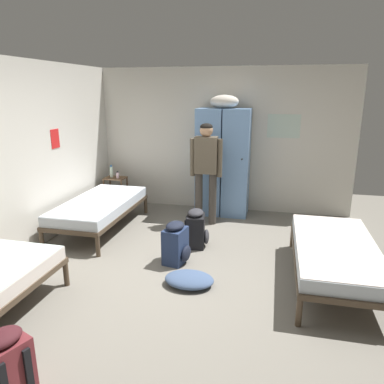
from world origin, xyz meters
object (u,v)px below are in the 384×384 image
object	(u,v)px
person_traveler	(206,165)
backpack_navy	(176,244)
clothes_pile_denim	(189,279)
shelf_unit	(116,189)
lotion_bottle	(118,175)
water_bottle	(111,172)
backpack_maroon	(5,367)
bed_left_rear	(100,206)
locker_bank	(223,160)
backpack_black	(196,229)
bed_right	(335,252)

from	to	relation	value
person_traveler	backpack_navy	size ratio (longest dim) A/B	3.00
person_traveler	clothes_pile_denim	xyz separation A→B (m)	(0.21, -2.02, -0.93)
shelf_unit	person_traveler	world-z (taller)	person_traveler
clothes_pile_denim	lotion_bottle	bearing A→B (deg)	128.31
water_bottle	clothes_pile_denim	distance (m)	3.35
backpack_maroon	lotion_bottle	bearing A→B (deg)	103.81
bed_left_rear	backpack_maroon	size ratio (longest dim) A/B	3.45
backpack_maroon	bed_left_rear	bearing A→B (deg)	105.37
bed_left_rear	backpack_navy	distance (m)	1.71
locker_bank	clothes_pile_denim	distance (m)	2.75
locker_bank	backpack_black	xyz separation A→B (m)	(-0.14, -1.53, -0.71)
person_traveler	clothes_pile_denim	distance (m)	2.23
bed_right	person_traveler	world-z (taller)	person_traveler
person_traveler	backpack_black	world-z (taller)	person_traveler
bed_left_rear	backpack_black	size ratio (longest dim) A/B	3.45
bed_left_rear	bed_right	world-z (taller)	same
lotion_bottle	bed_right	bearing A→B (deg)	-30.01
water_bottle	clothes_pile_denim	bearing A→B (deg)	-50.29
lotion_bottle	backpack_navy	size ratio (longest dim) A/B	0.24
water_bottle	backpack_black	xyz separation A→B (m)	(1.95, -1.47, -0.41)
locker_bank	backpack_maroon	bearing A→B (deg)	-101.29
bed_left_rear	water_bottle	size ratio (longest dim) A/B	8.35
locker_bank	backpack_navy	size ratio (longest dim) A/B	3.76
locker_bank	lotion_bottle	xyz separation A→B (m)	(-1.94, -0.12, -0.34)
bed_left_rear	clothes_pile_denim	world-z (taller)	bed_left_rear
lotion_bottle	shelf_unit	bearing A→B (deg)	150.26
locker_bank	shelf_unit	xyz separation A→B (m)	(-2.01, -0.08, -0.62)
bed_left_rear	clothes_pile_denim	bearing A→B (deg)	-37.56
locker_bank	shelf_unit	bearing A→B (deg)	-177.69
backpack_maroon	backpack_navy	size ratio (longest dim) A/B	1.00
backpack_black	water_bottle	bearing A→B (deg)	143.13
bed_left_rear	person_traveler	distance (m)	1.81
water_bottle	backpack_maroon	world-z (taller)	water_bottle
lotion_bottle	backpack_navy	bearing A→B (deg)	-49.77
bed_right	water_bottle	xyz separation A→B (m)	(-3.70, 2.11, 0.29)
locker_bank	bed_right	xyz separation A→B (m)	(1.61, -2.17, -0.59)
backpack_maroon	person_traveler	bearing A→B (deg)	79.80
locker_bank	bed_right	world-z (taller)	locker_bank
backpack_maroon	shelf_unit	bearing A→B (deg)	104.55
bed_right	lotion_bottle	world-z (taller)	lotion_bottle
backpack_black	locker_bank	bearing A→B (deg)	84.88
backpack_maroon	backpack_black	distance (m)	2.99
locker_bank	bed_left_rear	world-z (taller)	locker_bank
water_bottle	backpack_black	bearing A→B (deg)	-36.87
backpack_maroon	backpack_navy	world-z (taller)	same
bed_right	backpack_black	size ratio (longest dim) A/B	3.45
locker_bank	lotion_bottle	world-z (taller)	locker_bank
bed_right	water_bottle	world-z (taller)	water_bottle
shelf_unit	bed_left_rear	xyz separation A→B (m)	(0.25, -1.15, 0.04)
water_bottle	bed_right	bearing A→B (deg)	-29.70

